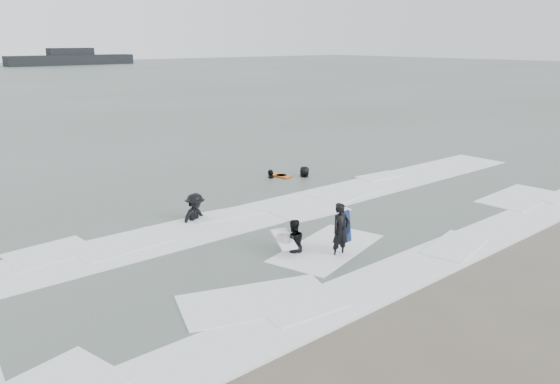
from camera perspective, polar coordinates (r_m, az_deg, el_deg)
ground at (r=16.13m, az=11.53°, el=-7.46°), size 320.00×320.00×0.00m
surfer_centre at (r=16.46m, az=6.27°, el=-6.75°), size 0.64×0.44×1.69m
surfer_wading at (r=16.66m, az=1.37°, el=-6.37°), size 0.97×0.89×1.61m
surfer_breaker at (r=19.60m, az=-8.80°, el=-3.12°), size 1.37×1.01×1.90m
surfer_right_near at (r=25.36m, az=-0.99°, el=1.38°), size 0.91×0.96×1.60m
surfer_right_far at (r=25.57m, az=2.56°, el=1.49°), size 0.92×0.99×1.70m
surf_foam at (r=18.46m, az=2.59°, el=-4.01°), size 30.03×9.06×0.09m
bodyboards at (r=19.35m, az=2.05°, el=-1.64°), size 6.79×9.04×1.25m
vessel_horizon at (r=151.68m, az=-20.98°, el=12.86°), size 31.02×5.54×4.21m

